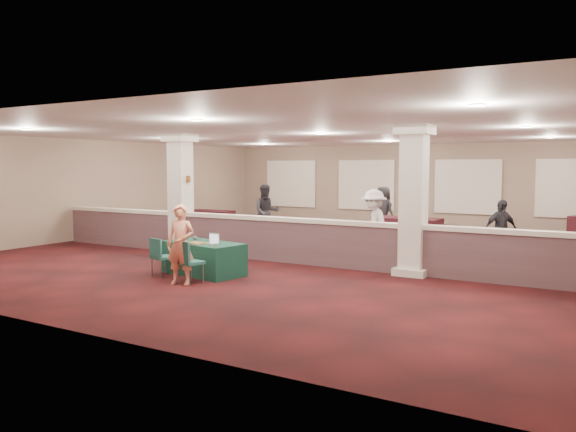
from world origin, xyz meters
The scene contains 30 objects.
ground centered at (0.00, 0.00, 0.00)m, with size 16.00×16.00×0.00m, color #3F0F11.
wall_back centered at (0.00, 8.00, 1.60)m, with size 16.00×0.04×3.20m, color #866B5C.
wall_front centered at (0.00, -8.00, 1.60)m, with size 16.00×0.04×3.20m, color #866B5C.
wall_left centered at (-8.00, 0.00, 1.60)m, with size 0.04×16.00×3.20m, color #866B5C.
ceiling centered at (0.00, 0.00, 3.20)m, with size 16.00×16.00×0.02m, color silver.
partition_wall centered at (0.00, -1.50, 0.57)m, with size 15.60×0.28×1.10m.
column_left centered at (-3.50, -1.50, 1.64)m, with size 0.72×0.72×3.20m.
column_right centered at (3.00, -1.50, 1.64)m, with size 0.72×0.72×3.20m.
sconce_left centered at (-3.78, -1.50, 2.00)m, with size 0.12×0.12×0.18m.
sconce_right centered at (-3.22, -1.50, 2.00)m, with size 0.12×0.12×0.18m.
near_table centered at (-0.94, -3.71, 0.35)m, with size 1.81×0.90×0.70m, color #0D3124.
conf_chair_main centered at (-0.56, -4.69, 0.51)m, with size 0.50×0.50×0.86m.
conf_chair_side centered at (-1.56, -4.39, 0.49)m, with size 0.49×0.49×0.82m.
woman centered at (-0.65, -4.78, 0.79)m, with size 0.57×0.38×1.59m, color #EE8767.
far_table_front_left centered at (-4.59, 2.03, 0.35)m, with size 1.72×0.86×0.70m, color black.
far_table_front_center centered at (2.00, 3.00, 0.32)m, with size 1.60×0.80×0.65m, color black.
far_table_back_left centered at (-6.44, 3.52, 0.35)m, with size 1.70×0.85×0.69m, color black.
far_table_back_center centered at (1.32, 3.20, 0.40)m, with size 1.95×0.98×0.79m, color black.
attendee_a centered at (-3.02, 2.08, 0.88)m, with size 0.84×0.47×1.76m, color black.
attendee_b centered at (1.51, 0.00, 0.88)m, with size 1.13×0.52×1.76m, color silver.
attendee_c centered at (4.28, 1.50, 0.76)m, with size 0.89×0.42×1.52m, color black.
attendee_d centered at (0.04, 4.53, 0.85)m, with size 0.84×0.45×1.70m, color black.
laptop_base centered at (-0.67, -3.81, 0.70)m, with size 0.31×0.22×0.02m, color silver.
laptop_screen centered at (-0.64, -3.71, 0.82)m, with size 0.31×0.01×0.21m, color silver.
screen_glow centered at (-0.65, -3.71, 0.80)m, with size 0.29×0.00×0.18m, color silver.
knitting centered at (-0.94, -3.96, 0.71)m, with size 0.38×0.29×0.03m, color orange.
yarn_cream centered at (-1.47, -3.71, 0.75)m, with size 0.10×0.10×0.10m, color beige.
yarn_red centered at (-1.58, -3.54, 0.74)m, with size 0.10×0.10×0.10m, color #5F1316.
yarn_grey centered at (-1.34, -3.52, 0.74)m, with size 0.10×0.10×0.10m, color #434447.
scissors centered at (-0.38, -4.09, 0.70)m, with size 0.11×0.03×0.01m, color #AD121B.
Camera 1 is at (6.73, -13.17, 2.32)m, focal length 35.00 mm.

